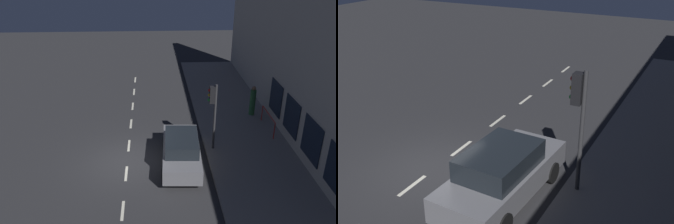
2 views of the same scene
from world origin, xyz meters
The scene contains 4 objects.
ground_plane centered at (0.00, 0.00, 0.00)m, with size 60.00×60.00×0.00m, color #28282B.
lane_centre_line centered at (0.00, -1.00, 0.00)m, with size 0.12×27.20×0.01m.
traffic_light centered at (4.26, 0.88, 2.66)m, with size 0.46×0.32×3.50m.
parked_car_0 centered at (2.64, -0.29, 0.79)m, with size 2.02×4.57×1.58m.
Camera 2 is at (7.14, -8.64, 6.67)m, focal length 43.45 mm.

